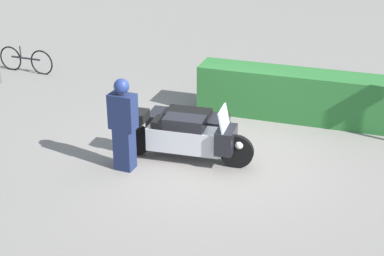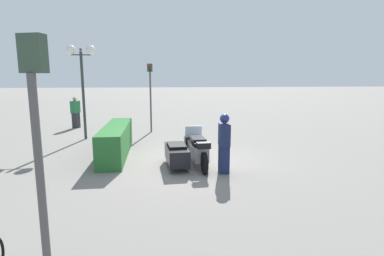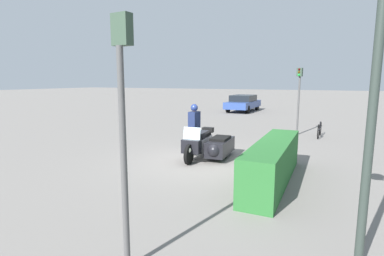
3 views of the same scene
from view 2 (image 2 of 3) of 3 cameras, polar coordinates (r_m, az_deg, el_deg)
name	(u,v)px [view 2 (image 2 of 3)]	position (r m, az deg, el deg)	size (l,w,h in m)	color
ground_plane	(186,161)	(10.13, -1.24, -6.37)	(160.00, 160.00, 0.00)	slate
police_motorcycle	(186,151)	(9.63, -1.13, -4.35)	(2.64, 1.30, 1.15)	black
officer_rider	(224,142)	(8.77, 6.14, -2.67)	(0.49, 0.32, 1.76)	#192347
hedge_bush_curbside	(116,140)	(11.19, -14.22, -2.29)	(4.23, 0.80, 1.08)	#28662D
twin_lamp_post	(81,63)	(14.38, -20.32, 11.57)	(0.42, 1.26, 4.19)	#2D3833
traffic_light_near	(150,88)	(15.42, -7.95, 7.60)	(0.23, 0.27, 3.47)	#4C4C4C
traffic_light_far	(39,138)	(3.63, -27.17, -1.72)	(0.23, 0.29, 3.22)	#4C4C4C
pedestrian_bystander	(76,112)	(17.95, -21.30, 2.79)	(0.57, 0.47, 1.74)	#2D2D33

